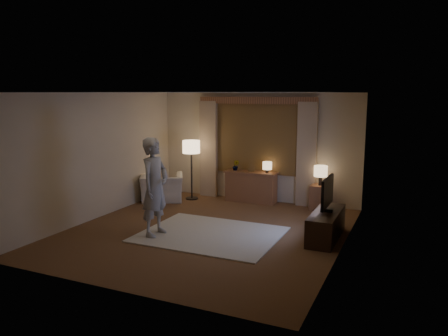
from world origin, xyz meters
The scene contains 13 objects.
room centered at (0.00, 0.50, 1.33)m, with size 5.04×5.54×2.64m.
rug centered at (0.16, -0.16, 0.01)m, with size 2.50×2.00×0.02m, color beige.
sideboard centered at (-0.04, 2.50, 0.35)m, with size 1.20×0.40×0.70m, color brown.
picture_frame centered at (-0.04, 2.50, 0.80)m, with size 0.16×0.02×0.20m, color brown.
plant centered at (-0.44, 2.50, 0.85)m, with size 0.17×0.13×0.30m, color #999999.
table_lamp_sideboard centered at (0.36, 2.50, 0.90)m, with size 0.22×0.22×0.30m.
floor_lamp centered at (-1.48, 2.16, 1.22)m, with size 0.42×0.42×1.46m.
armchair centered at (-2.05, 1.69, 0.33)m, with size 1.00×0.88×0.65m, color beige.
side_table centered at (1.62, 2.45, 0.28)m, with size 0.40×0.40×0.56m, color brown.
table_lamp_side centered at (1.62, 2.45, 0.87)m, with size 0.30×0.30×0.44m.
tv_stand centered at (2.15, 0.50, 0.25)m, with size 0.45×1.40×0.50m, color black.
tv centered at (2.15, 0.50, 0.85)m, with size 0.21×0.87×0.63m.
person centered at (-0.74, -0.60, 0.92)m, with size 0.65×0.43×1.79m, color #B8B1A9.
Camera 1 is at (3.57, -7.13, 2.59)m, focal length 35.00 mm.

